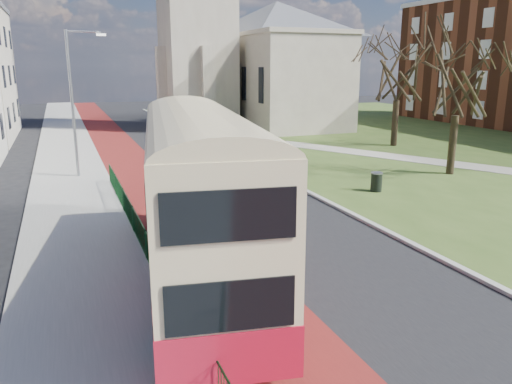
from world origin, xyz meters
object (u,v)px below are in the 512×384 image
winter_tree_near (460,67)px  streetlamp (74,96)px  litter_bin (376,182)px  bus (199,190)px  winter_tree_far (399,63)px

winter_tree_near → streetlamp: bearing=161.2°
litter_bin → bus: bearing=-146.9°
winter_tree_near → litter_bin: bearing=-163.1°
bus → streetlamp: bearing=109.0°
streetlamp → litter_bin: size_ratio=8.18×
winter_tree_near → litter_bin: (-6.52, -1.99, -5.61)m
winter_tree_near → winter_tree_far: 10.75m
streetlamp → winter_tree_near: bearing=-18.8°
bus → litter_bin: (11.16, 7.29, -2.27)m
winter_tree_near → winter_tree_far: (3.49, 10.17, 0.25)m
winter_tree_near → litter_bin: 8.82m
streetlamp → winter_tree_near: (20.32, -6.91, 1.55)m
bus → winter_tree_near: 20.23m
streetlamp → winter_tree_far: bearing=7.8°
winter_tree_near → winter_tree_far: bearing=71.1°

